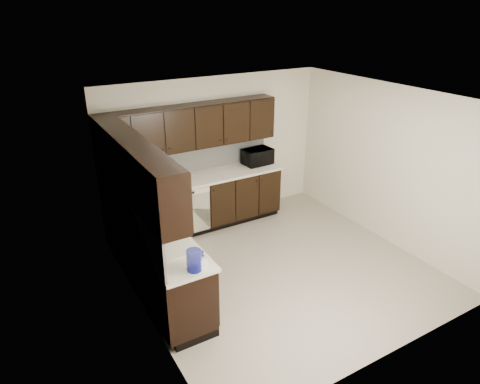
# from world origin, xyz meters

# --- Properties ---
(floor) EXTENTS (4.00, 4.00, 0.00)m
(floor) POSITION_xyz_m (0.00, 0.00, 0.00)
(floor) COLOR #ACA18F
(floor) RESTS_ON ground
(ceiling) EXTENTS (4.00, 4.00, 0.00)m
(ceiling) POSITION_xyz_m (0.00, 0.00, 2.50)
(ceiling) COLOR white
(ceiling) RESTS_ON wall_back
(wall_back) EXTENTS (4.00, 0.02, 2.50)m
(wall_back) POSITION_xyz_m (0.00, 2.00, 1.25)
(wall_back) COLOR beige
(wall_back) RESTS_ON floor
(wall_left) EXTENTS (0.02, 4.00, 2.50)m
(wall_left) POSITION_xyz_m (-2.00, 0.00, 1.25)
(wall_left) COLOR beige
(wall_left) RESTS_ON floor
(wall_right) EXTENTS (0.02, 4.00, 2.50)m
(wall_right) POSITION_xyz_m (2.00, 0.00, 1.25)
(wall_right) COLOR beige
(wall_right) RESTS_ON floor
(wall_front) EXTENTS (4.00, 0.02, 2.50)m
(wall_front) POSITION_xyz_m (0.00, -2.00, 1.25)
(wall_front) COLOR beige
(wall_front) RESTS_ON floor
(lower_cabinets) EXTENTS (3.00, 2.80, 0.90)m
(lower_cabinets) POSITION_xyz_m (-1.01, 1.11, 0.41)
(lower_cabinets) COLOR black
(lower_cabinets) RESTS_ON floor
(countertop) EXTENTS (3.03, 2.83, 0.04)m
(countertop) POSITION_xyz_m (-1.01, 1.11, 0.92)
(countertop) COLOR silver
(countertop) RESTS_ON lower_cabinets
(backsplash) EXTENTS (3.00, 2.80, 0.48)m
(backsplash) POSITION_xyz_m (-1.22, 1.32, 1.18)
(backsplash) COLOR #BABAB5
(backsplash) RESTS_ON countertop
(upper_cabinets) EXTENTS (3.00, 2.80, 0.70)m
(upper_cabinets) POSITION_xyz_m (-1.10, 1.20, 1.77)
(upper_cabinets) COLOR black
(upper_cabinets) RESTS_ON wall_back
(dishwasher) EXTENTS (0.58, 0.04, 0.78)m
(dishwasher) POSITION_xyz_m (-0.70, 1.41, 0.55)
(dishwasher) COLOR beige
(dishwasher) RESTS_ON lower_cabinets
(sink) EXTENTS (0.54, 0.82, 0.42)m
(sink) POSITION_xyz_m (-1.68, -0.01, 0.88)
(sink) COLOR beige
(sink) RESTS_ON countertop
(microwave) EXTENTS (0.53, 0.38, 0.28)m
(microwave) POSITION_xyz_m (0.72, 1.75, 1.08)
(microwave) COLOR black
(microwave) RESTS_ON countertop
(soap_bottle_a) EXTENTS (0.10, 0.10, 0.19)m
(soap_bottle_a) POSITION_xyz_m (-1.54, -0.70, 1.04)
(soap_bottle_a) COLOR gray
(soap_bottle_a) RESTS_ON countertop
(soap_bottle_b) EXTENTS (0.10, 0.10, 0.21)m
(soap_bottle_b) POSITION_xyz_m (-1.83, 1.27, 1.04)
(soap_bottle_b) COLOR gray
(soap_bottle_b) RESTS_ON countertop
(toaster_oven) EXTENTS (0.38, 0.29, 0.22)m
(toaster_oven) POSITION_xyz_m (-1.75, 1.68, 1.05)
(toaster_oven) COLOR silver
(toaster_oven) RESTS_ON countertop
(storage_bin) EXTENTS (0.56, 0.48, 0.19)m
(storage_bin) POSITION_xyz_m (-1.61, 1.35, 1.03)
(storage_bin) COLOR silver
(storage_bin) RESTS_ON countertop
(blue_pitcher) EXTENTS (0.18, 0.18, 0.24)m
(blue_pitcher) POSITION_xyz_m (-1.63, -0.70, 1.06)
(blue_pitcher) COLOR #0F1791
(blue_pitcher) RESTS_ON countertop
(teal_tumbler) EXTENTS (0.09, 0.09, 0.18)m
(teal_tumbler) POSITION_xyz_m (-1.53, 1.05, 1.03)
(teal_tumbler) COLOR #0D8996
(teal_tumbler) RESTS_ON countertop
(paper_towel_roll) EXTENTS (0.16, 0.16, 0.30)m
(paper_towel_roll) POSITION_xyz_m (-1.63, 1.35, 1.09)
(paper_towel_roll) COLOR silver
(paper_towel_roll) RESTS_ON countertop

